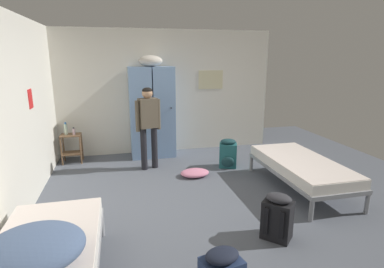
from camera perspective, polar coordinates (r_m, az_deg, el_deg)
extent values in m
plane|color=#565B66|center=(4.58, 0.78, -12.40)|extent=(8.30, 8.30, 0.00)
cube|color=silver|center=(6.71, -4.77, 7.72)|extent=(4.64, 0.06, 2.60)
cube|color=silver|center=(4.23, -30.77, 1.99)|extent=(0.06, 5.19, 2.60)
cube|color=beige|center=(6.87, 3.48, 9.99)|extent=(0.55, 0.01, 0.40)
cube|color=red|center=(5.06, -27.71, 5.78)|extent=(0.01, 0.20, 0.28)
cube|color=#7A9ECC|center=(6.39, -9.45, 3.86)|extent=(0.44, 0.52, 1.85)
cylinder|color=black|center=(6.11, -8.17, 4.63)|extent=(0.02, 0.03, 0.02)
cube|color=#7A9ECC|center=(6.44, -5.36, 4.07)|extent=(0.44, 0.52, 1.85)
cylinder|color=black|center=(6.17, -3.90, 4.83)|extent=(0.02, 0.03, 0.02)
ellipsoid|color=beige|center=(6.32, -7.70, 13.25)|extent=(0.48, 0.36, 0.22)
cylinder|color=brown|center=(6.42, -23.00, -3.02)|extent=(0.03, 0.03, 0.55)
cylinder|color=brown|center=(6.37, -19.89, -2.86)|extent=(0.03, 0.03, 0.55)
cylinder|color=brown|center=(6.68, -22.64, -2.35)|extent=(0.03, 0.03, 0.55)
cylinder|color=brown|center=(6.63, -19.66, -2.20)|extent=(0.03, 0.03, 0.55)
cube|color=brown|center=(6.54, -21.24, -3.29)|extent=(0.38, 0.30, 0.02)
cube|color=brown|center=(6.45, -21.52, -0.17)|extent=(0.38, 0.30, 0.02)
cylinder|color=gray|center=(4.04, -28.80, -15.92)|extent=(0.06, 0.06, 0.28)
cylinder|color=gray|center=(3.89, -16.35, -15.80)|extent=(0.06, 0.06, 0.28)
cube|color=silver|center=(3.04, -25.94, -20.04)|extent=(0.87, 1.84, 0.14)
cube|color=silver|center=(3.00, -26.10, -18.84)|extent=(0.86, 1.82, 0.01)
cylinder|color=gray|center=(6.16, 18.06, -4.61)|extent=(0.06, 0.06, 0.28)
cylinder|color=gray|center=(5.77, 10.89, -5.40)|extent=(0.06, 0.06, 0.28)
cylinder|color=gray|center=(4.81, 29.64, -11.18)|extent=(0.06, 0.06, 0.28)
cylinder|color=gray|center=(4.31, 21.20, -13.16)|extent=(0.06, 0.06, 0.28)
cube|color=gray|center=(5.16, 19.49, -6.38)|extent=(0.90, 1.90, 0.06)
cube|color=silver|center=(5.12, 19.58, -5.33)|extent=(0.87, 1.84, 0.14)
cube|color=silver|center=(5.10, 19.65, -4.53)|extent=(0.86, 1.82, 0.01)
ellipsoid|color=slate|center=(2.79, -27.12, -18.26)|extent=(0.76, 0.69, 0.26)
cylinder|color=black|center=(5.81, -6.95, -2.48)|extent=(0.12, 0.12, 0.79)
cylinder|color=black|center=(5.74, -8.89, -2.77)|extent=(0.12, 0.12, 0.79)
cube|color=brown|center=(5.62, -8.14, 3.85)|extent=(0.37, 0.28, 0.54)
cylinder|color=brown|center=(5.70, -6.25, 3.66)|extent=(0.08, 0.08, 0.56)
cylinder|color=brown|center=(5.56, -10.05, 3.25)|extent=(0.08, 0.08, 0.56)
sphere|color=tan|center=(5.57, -8.27, 7.49)|extent=(0.19, 0.19, 0.19)
ellipsoid|color=black|center=(5.56, -8.29, 7.98)|extent=(0.18, 0.18, 0.11)
cylinder|color=silver|center=(6.46, -22.29, 0.81)|extent=(0.07, 0.07, 0.21)
cylinder|color=#2666B2|center=(6.43, -22.39, 1.86)|extent=(0.04, 0.04, 0.03)
cylinder|color=beige|center=(6.39, -21.01, 0.40)|extent=(0.05, 0.05, 0.12)
cylinder|color=black|center=(6.37, -21.07, 1.05)|extent=(0.03, 0.03, 0.03)
ellipsoid|color=black|center=(2.66, 5.58, -21.47)|extent=(0.33, 0.27, 0.10)
cube|color=black|center=(3.79, 15.48, -15.04)|extent=(0.40, 0.40, 0.46)
ellipsoid|color=#2D2D33|center=(3.96, 16.05, -15.12)|extent=(0.23, 0.23, 0.20)
ellipsoid|color=#2D2D33|center=(3.67, 15.76, -11.34)|extent=(0.36, 0.36, 0.10)
cube|color=black|center=(3.65, 16.25, -15.93)|extent=(0.05, 0.05, 0.32)
cube|color=black|center=(3.69, 13.52, -15.38)|extent=(0.05, 0.05, 0.32)
cube|color=#23666B|center=(5.88, 6.65, -3.93)|extent=(0.38, 0.33, 0.46)
ellipsoid|color=#193D42|center=(5.77, 6.64, -5.17)|extent=(0.25, 0.16, 0.20)
ellipsoid|color=#193D42|center=(5.81, 6.72, -1.39)|extent=(0.34, 0.30, 0.10)
cube|color=black|center=(6.00, 5.80, -3.30)|extent=(0.06, 0.04, 0.32)
cube|color=black|center=(6.01, 7.48, -3.34)|extent=(0.06, 0.04, 0.32)
ellipsoid|color=pink|center=(5.45, 0.53, -7.19)|extent=(0.50, 0.37, 0.12)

